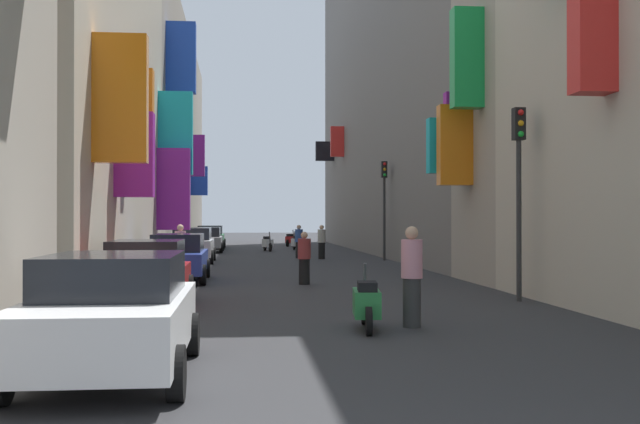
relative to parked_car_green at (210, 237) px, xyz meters
name	(u,v)px	position (x,y,z in m)	size (l,w,h in m)	color
ground_plane	(285,263)	(3.80, -16.26, -0.76)	(140.00, 140.00, 0.00)	#2D2D30
building_left_mid_b	(28,64)	(-4.18, -26.47, 5.59)	(7.29, 16.21, 12.73)	#BCB29E
building_left_mid_c	(96,109)	(-4.18, -15.89, 5.79)	(7.23, 5.00, 13.09)	#9E9384
building_left_far	(143,144)	(-4.20, 0.18, 5.85)	(7.17, 27.12, 13.23)	#9E9384
building_right_mid_c	(413,81)	(11.79, -5.39, 9.13)	(7.37, 38.28, 19.78)	slate
parked_car_green	(210,237)	(0.00, 0.00, 0.00)	(1.87, 4.28, 1.46)	#236638
parked_car_blue	(178,256)	(0.00, -25.45, 0.00)	(1.84, 4.30, 1.45)	navy
parked_car_silver	(192,244)	(-0.18, -15.33, 0.03)	(1.92, 4.45, 1.51)	#B7B7BC
parked_car_white	(112,312)	(0.34, -39.79, 0.02)	(1.97, 4.19, 1.48)	white
parked_car_grey	(206,239)	(-0.04, -5.03, -0.02)	(1.93, 4.37, 1.42)	slate
parked_car_red	(146,272)	(-0.15, -32.23, -0.01)	(1.88, 4.00, 1.44)	#B21E1E
scooter_silver	(296,242)	(5.24, -2.69, -0.30)	(0.56, 1.83, 1.13)	#ADADB2
scooter_white	(268,243)	(3.48, -3.81, -0.30)	(0.65, 1.96, 1.13)	silver
scooter_red	(291,240)	(5.31, 3.47, -0.30)	(0.83, 1.76, 1.13)	red
scooter_green	(367,303)	(4.07, -36.23, -0.30)	(0.55, 1.87, 1.13)	#287F3D
pedestrian_crossing	(180,250)	(-0.15, -22.54, 0.09)	(0.41, 0.41, 1.71)	#2C2C2C
pedestrian_near_left	(412,277)	(4.92, -35.99, 0.13)	(0.53, 0.53, 1.79)	#333333
pedestrian_near_right	(322,242)	(5.71, -13.06, 0.03)	(0.46, 0.46, 1.61)	black
pedestrian_mid_street	(299,242)	(4.70, -12.13, 0.03)	(0.47, 0.47, 1.60)	black
pedestrian_far_away	(304,258)	(3.75, -26.98, 0.00)	(0.51, 0.51, 1.54)	black
traffic_light_near_corner	(384,193)	(8.44, -14.45, 2.30)	(0.26, 0.34, 4.53)	#2D2D2D
traffic_light_far_corner	(519,170)	(8.35, -32.02, 2.29)	(0.26, 0.34, 4.50)	#2D2D2D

